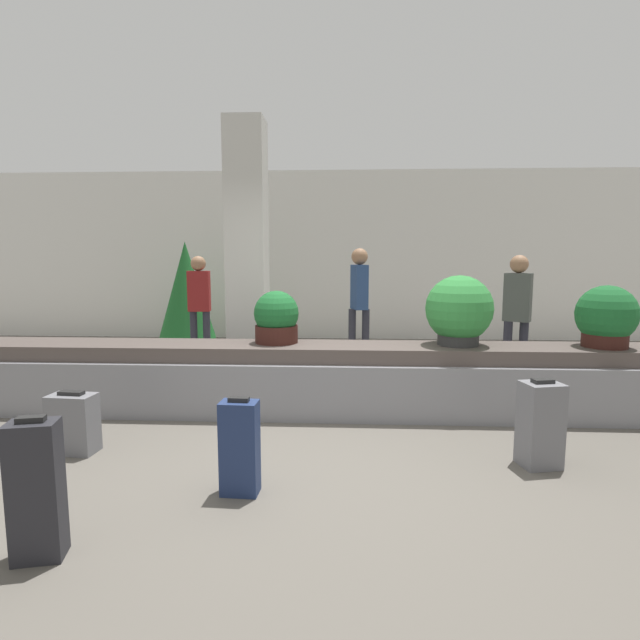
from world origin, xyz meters
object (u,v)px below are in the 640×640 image
Objects in this scene: potted_plant_0 at (606,318)px; decorated_tree at (186,290)px; suitcase_2 at (540,424)px; suitcase_3 at (73,423)px; suitcase_0 at (240,447)px; traveler_1 at (359,295)px; suitcase_1 at (36,490)px; traveler_2 at (517,307)px; potted_plant_1 at (276,319)px; pillar at (247,255)px; traveler_0 at (199,299)px; potted_plant_2 at (459,311)px.

decorated_tree is at bearing 146.91° from potted_plant_0.
suitcase_2 is 3.68m from suitcase_3.
traveler_1 reaches higher than suitcase_0.
suitcase_1 is 6.20m from decorated_tree.
traveler_1 is at bearing 4.80° from traveler_2.
potted_plant_1 is (-2.19, 1.35, 0.62)m from suitcase_2.
pillar is 2.01× the size of traveler_0.
traveler_0 is at bearing 112.65° from suitcase_0.
decorated_tree is at bearing 138.68° from potted_plant_2.
traveler_0 is (-3.69, 3.69, 0.62)m from suitcase_2.
traveler_0 is at bearing 94.74° from suitcase_3.
traveler_0 is 0.99× the size of traveler_2.
potted_plant_2 is at bearing 178.31° from potted_plant_0.
suitcase_2 is at bearing 129.60° from traveler_0.
decorated_tree is at bearing 114.20° from suitcase_0.
traveler_1 is at bearing 97.39° from suitcase_2.
suitcase_2 is at bearing -48.23° from decorated_tree.
pillar is at bearing -63.93° from traveler_1.
suitcase_1 is 3.36m from suitcase_2.
suitcase_0 is at bearing -18.24° from suitcase_3.
pillar reaches higher than decorated_tree.
suitcase_2 is 2.84m from traveler_2.
potted_plant_0 is 0.87× the size of potted_plant_2.
suitcase_3 is 0.30× the size of traveler_1.
potted_plant_2 is 0.44× the size of traveler_2.
pillar is at bearing 70.05° from suitcase_1.
traveler_2 is (2.88, 1.32, 0.00)m from potted_plant_1.
potted_plant_2 reaches higher than suitcase_0.
potted_plant_2 is at bearing 139.25° from traveler_0.
suitcase_2 is 0.42× the size of traveler_0.
potted_plant_1 reaches higher than suitcase_1.
potted_plant_0 is (3.26, 1.83, 0.67)m from suitcase_0.
traveler_2 reaches higher than potted_plant_0.
suitcase_3 is at bearing -165.84° from potted_plant_0.
traveler_2 is (1.97, -0.91, -0.07)m from traveler_1.
potted_plant_1 is (0.48, -0.97, -0.65)m from pillar.
suitcase_3 is (-3.68, 0.07, -0.08)m from suitcase_2.
traveler_1 is at bearing 80.85° from suitcase_0.
traveler_1 reaches higher than traveler_2.
traveler_2 reaches higher than traveler_0.
pillar reaches higher than suitcase_2.
suitcase_0 is at bearing 78.07° from traveler_2.
suitcase_0 is 1.30× the size of suitcase_3.
potted_plant_1 is 0.32× the size of traveler_1.
potted_plant_0 is (4.16, 2.61, 0.62)m from suitcase_1.
pillar is 1.88× the size of traveler_1.
pillar reaches higher than traveler_1.
traveler_1 is (-0.94, 2.28, -0.02)m from potted_plant_2.
potted_plant_1 is (-0.01, 1.91, 0.63)m from suitcase_0.
suitcase_2 is (2.67, -2.32, -1.27)m from pillar.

